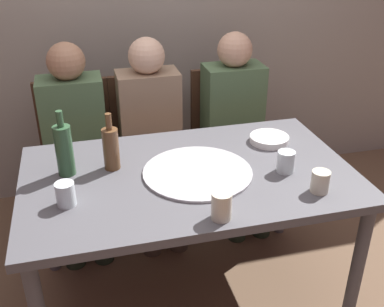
{
  "coord_description": "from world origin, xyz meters",
  "views": [
    {
      "loc": [
        -0.43,
        -1.74,
        1.77
      ],
      "look_at": [
        0.04,
        0.08,
        0.79
      ],
      "focal_mm": 42.84,
      "sensor_mm": 36.0,
      "label": 1
    }
  ],
  "objects_px": {
    "chair_right": "(228,131)",
    "tumbler_near": "(66,194)",
    "tumbler_far": "(320,182)",
    "guest_in_beanie": "(152,131)",
    "short_glass": "(222,206)",
    "chair_left": "(77,147)",
    "wine_glass": "(286,162)",
    "guest_in_sweater": "(76,139)",
    "dining_table": "(189,187)",
    "pizza_tray": "(198,172)",
    "plate_stack": "(269,139)",
    "wine_bottle": "(64,149)",
    "guest_by_wall": "(237,122)",
    "chair_middle": "(149,139)",
    "beer_bottle": "(111,148)"
  },
  "relations": [
    {
      "from": "tumbler_far",
      "to": "wine_glass",
      "type": "xyz_separation_m",
      "value": [
        -0.07,
        0.19,
        0.0
      ]
    },
    {
      "from": "tumbler_far",
      "to": "chair_left",
      "type": "height_order",
      "value": "chair_left"
    },
    {
      "from": "guest_in_beanie",
      "to": "guest_by_wall",
      "type": "distance_m",
      "value": 0.53
    },
    {
      "from": "chair_right",
      "to": "chair_left",
      "type": "bearing_deg",
      "value": 0.0
    },
    {
      "from": "wine_bottle",
      "to": "tumbler_near",
      "type": "height_order",
      "value": "wine_bottle"
    },
    {
      "from": "guest_in_sweater",
      "to": "chair_right",
      "type": "bearing_deg",
      "value": -171.12
    },
    {
      "from": "dining_table",
      "to": "plate_stack",
      "type": "bearing_deg",
      "value": 22.69
    },
    {
      "from": "wine_bottle",
      "to": "chair_right",
      "type": "xyz_separation_m",
      "value": [
        1.01,
        0.72,
        -0.35
      ]
    },
    {
      "from": "wine_bottle",
      "to": "guest_in_beanie",
      "type": "bearing_deg",
      "value": 49.84
    },
    {
      "from": "tumbler_near",
      "to": "guest_by_wall",
      "type": "bearing_deg",
      "value": 39.14
    },
    {
      "from": "guest_by_wall",
      "to": "tumbler_far",
      "type": "bearing_deg",
      "value": 90.58
    },
    {
      "from": "chair_right",
      "to": "guest_in_beanie",
      "type": "xyz_separation_m",
      "value": [
        -0.53,
        -0.15,
        0.13
      ]
    },
    {
      "from": "dining_table",
      "to": "wine_glass",
      "type": "bearing_deg",
      "value": -13.32
    },
    {
      "from": "dining_table",
      "to": "tumbler_far",
      "type": "xyz_separation_m",
      "value": [
        0.49,
        -0.29,
        0.13
      ]
    },
    {
      "from": "short_glass",
      "to": "chair_right",
      "type": "distance_m",
      "value": 1.33
    },
    {
      "from": "pizza_tray",
      "to": "tumbler_near",
      "type": "relative_size",
      "value": 4.97
    },
    {
      "from": "tumbler_far",
      "to": "beer_bottle",
      "type": "bearing_deg",
      "value": 152.9
    },
    {
      "from": "chair_middle",
      "to": "wine_bottle",
      "type": "bearing_deg",
      "value": 56.28
    },
    {
      "from": "pizza_tray",
      "to": "plate_stack",
      "type": "height_order",
      "value": "plate_stack"
    },
    {
      "from": "wine_bottle",
      "to": "wine_glass",
      "type": "height_order",
      "value": "wine_bottle"
    },
    {
      "from": "wine_glass",
      "to": "chair_left",
      "type": "distance_m",
      "value": 1.35
    },
    {
      "from": "wine_bottle",
      "to": "guest_in_beanie",
      "type": "distance_m",
      "value": 0.78
    },
    {
      "from": "guest_in_beanie",
      "to": "chair_middle",
      "type": "bearing_deg",
      "value": -90.0
    },
    {
      "from": "tumbler_far",
      "to": "guest_in_beanie",
      "type": "height_order",
      "value": "guest_in_beanie"
    },
    {
      "from": "wine_glass",
      "to": "chair_left",
      "type": "relative_size",
      "value": 0.11
    },
    {
      "from": "chair_right",
      "to": "guest_by_wall",
      "type": "xyz_separation_m",
      "value": [
        0.0,
        -0.15,
        0.13
      ]
    },
    {
      "from": "chair_left",
      "to": "short_glass",
      "type": "bearing_deg",
      "value": 113.17
    },
    {
      "from": "chair_left",
      "to": "chair_right",
      "type": "height_order",
      "value": "same"
    },
    {
      "from": "pizza_tray",
      "to": "wine_bottle",
      "type": "xyz_separation_m",
      "value": [
        -0.57,
        0.14,
        0.12
      ]
    },
    {
      "from": "beer_bottle",
      "to": "tumbler_far",
      "type": "relative_size",
      "value": 2.83
    },
    {
      "from": "guest_in_beanie",
      "to": "short_glass",
      "type": "bearing_deg",
      "value": 94.3
    },
    {
      "from": "wine_glass",
      "to": "chair_left",
      "type": "height_order",
      "value": "chair_left"
    },
    {
      "from": "pizza_tray",
      "to": "guest_in_sweater",
      "type": "xyz_separation_m",
      "value": [
        -0.52,
        0.72,
        -0.1
      ]
    },
    {
      "from": "dining_table",
      "to": "short_glass",
      "type": "bearing_deg",
      "value": -84.81
    },
    {
      "from": "plate_stack",
      "to": "pizza_tray",
      "type": "bearing_deg",
      "value": -153.59
    },
    {
      "from": "tumbler_far",
      "to": "chair_right",
      "type": "xyz_separation_m",
      "value": [
        -0.01,
        1.14,
        -0.27
      ]
    },
    {
      "from": "short_glass",
      "to": "chair_right",
      "type": "bearing_deg",
      "value": 69.92
    },
    {
      "from": "tumbler_near",
      "to": "chair_right",
      "type": "distance_m",
      "value": 1.44
    },
    {
      "from": "chair_right",
      "to": "plate_stack",
      "type": "bearing_deg",
      "value": 89.38
    },
    {
      "from": "wine_bottle",
      "to": "chair_left",
      "type": "xyz_separation_m",
      "value": [
        0.04,
        0.72,
        -0.35
      ]
    },
    {
      "from": "wine_glass",
      "to": "short_glass",
      "type": "distance_m",
      "value": 0.48
    },
    {
      "from": "guest_in_sweater",
      "to": "wine_bottle",
      "type": "bearing_deg",
      "value": 85.89
    },
    {
      "from": "beer_bottle",
      "to": "wine_glass",
      "type": "distance_m",
      "value": 0.79
    },
    {
      "from": "dining_table",
      "to": "wine_glass",
      "type": "xyz_separation_m",
      "value": [
        0.42,
        -0.1,
        0.13
      ]
    },
    {
      "from": "chair_right",
      "to": "tumbler_near",
      "type": "bearing_deg",
      "value": 43.92
    },
    {
      "from": "plate_stack",
      "to": "chair_left",
      "type": "height_order",
      "value": "chair_left"
    },
    {
      "from": "tumbler_near",
      "to": "tumbler_far",
      "type": "height_order",
      "value": "tumbler_near"
    },
    {
      "from": "pizza_tray",
      "to": "guest_in_beanie",
      "type": "xyz_separation_m",
      "value": [
        -0.08,
        0.72,
        -0.1
      ]
    },
    {
      "from": "chair_middle",
      "to": "guest_in_sweater",
      "type": "xyz_separation_m",
      "value": [
        -0.44,
        -0.15,
        0.13
      ]
    },
    {
      "from": "short_glass",
      "to": "chair_right",
      "type": "height_order",
      "value": "chair_right"
    }
  ]
}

